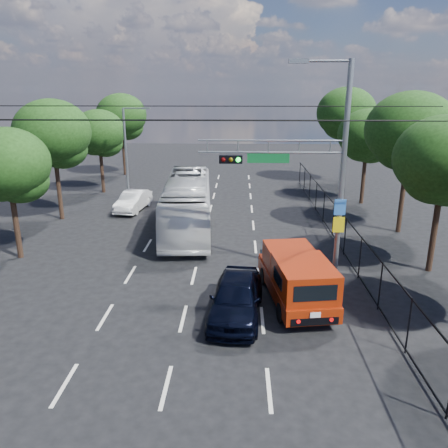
{
  "coord_description": "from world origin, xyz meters",
  "views": [
    {
      "loc": [
        2.08,
        -10.69,
        8.31
      ],
      "look_at": [
        1.44,
        7.14,
        2.8
      ],
      "focal_mm": 35.0,
      "sensor_mm": 36.0,
      "label": 1
    }
  ],
  "objects_px": {
    "white_bus": "(188,203)",
    "white_van": "(133,201)",
    "red_pickup": "(296,276)",
    "signal_mast": "(315,165)",
    "navy_hatchback": "(236,297)"
  },
  "relations": [
    {
      "from": "white_bus",
      "to": "navy_hatchback",
      "type": "bearing_deg",
      "value": -78.67
    },
    {
      "from": "red_pickup",
      "to": "navy_hatchback",
      "type": "relative_size",
      "value": 1.26
    },
    {
      "from": "red_pickup",
      "to": "white_van",
      "type": "bearing_deg",
      "value": 125.68
    },
    {
      "from": "signal_mast",
      "to": "navy_hatchback",
      "type": "height_order",
      "value": "signal_mast"
    },
    {
      "from": "navy_hatchback",
      "to": "signal_mast",
      "type": "bearing_deg",
      "value": 53.88
    },
    {
      "from": "signal_mast",
      "to": "white_van",
      "type": "relative_size",
      "value": 2.26
    },
    {
      "from": "red_pickup",
      "to": "white_bus",
      "type": "height_order",
      "value": "white_bus"
    },
    {
      "from": "white_bus",
      "to": "white_van",
      "type": "relative_size",
      "value": 2.73
    },
    {
      "from": "white_van",
      "to": "red_pickup",
      "type": "bearing_deg",
      "value": -46.58
    },
    {
      "from": "navy_hatchback",
      "to": "white_bus",
      "type": "xyz_separation_m",
      "value": [
        -3.1,
        11.01,
        0.8
      ]
    },
    {
      "from": "white_bus",
      "to": "white_van",
      "type": "bearing_deg",
      "value": 132.83
    },
    {
      "from": "signal_mast",
      "to": "red_pickup",
      "type": "distance_m",
      "value": 4.87
    },
    {
      "from": "signal_mast",
      "to": "white_van",
      "type": "height_order",
      "value": "signal_mast"
    },
    {
      "from": "red_pickup",
      "to": "white_van",
      "type": "distance_m",
      "value": 16.98
    },
    {
      "from": "navy_hatchback",
      "to": "white_van",
      "type": "relative_size",
      "value": 1.11
    }
  ]
}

